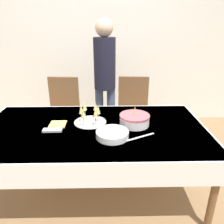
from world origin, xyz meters
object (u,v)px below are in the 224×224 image
(dining_chair_far_left, at_px, (63,111))
(dining_chair_far_right, at_px, (133,110))
(birthday_cake, at_px, (134,120))
(champagne_tray, at_px, (90,114))
(person_standing, at_px, (105,73))
(plate_stack_main, at_px, (112,134))

(dining_chair_far_left, relative_size, dining_chair_far_right, 1.00)
(dining_chair_far_right, bearing_deg, birthday_cake, -95.82)
(birthday_cake, bearing_deg, dining_chair_far_left, 135.45)
(champagne_tray, xyz_separation_m, person_standing, (0.14, 0.89, 0.21))
(birthday_cake, height_order, plate_stack_main, birthday_cake)
(champagne_tray, height_order, plate_stack_main, champagne_tray)
(birthday_cake, bearing_deg, champagne_tray, 172.05)
(dining_chair_far_left, bearing_deg, champagne_tray, -61.37)
(champagne_tray, bearing_deg, birthday_cake, -7.95)
(dining_chair_far_left, xyz_separation_m, champagne_tray, (0.42, -0.77, 0.27))
(birthday_cake, relative_size, champagne_tray, 0.90)
(person_standing, bearing_deg, champagne_tray, -98.69)
(birthday_cake, xyz_separation_m, person_standing, (-0.29, 0.95, 0.24))
(dining_chair_far_left, distance_m, birthday_cake, 1.21)
(dining_chair_far_left, relative_size, champagne_tray, 3.11)
(dining_chair_far_left, height_order, plate_stack_main, dining_chair_far_left)
(plate_stack_main, relative_size, person_standing, 0.16)
(plate_stack_main, xyz_separation_m, person_standing, (-0.07, 1.19, 0.26))
(plate_stack_main, height_order, person_standing, person_standing)
(person_standing, bearing_deg, birthday_cake, -73.21)
(birthday_cake, bearing_deg, plate_stack_main, -131.88)
(dining_chair_far_right, relative_size, person_standing, 0.58)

